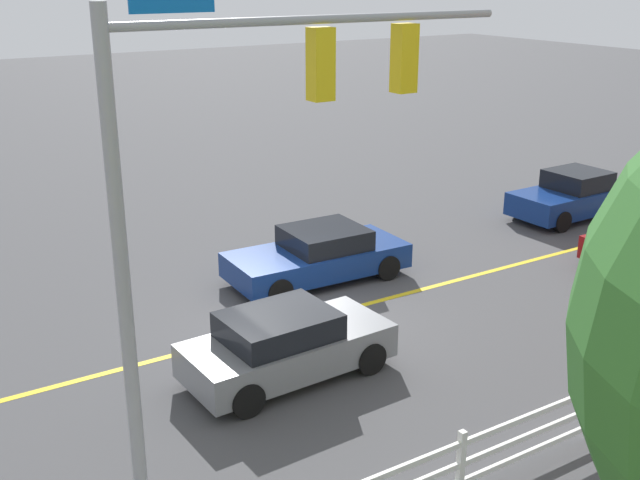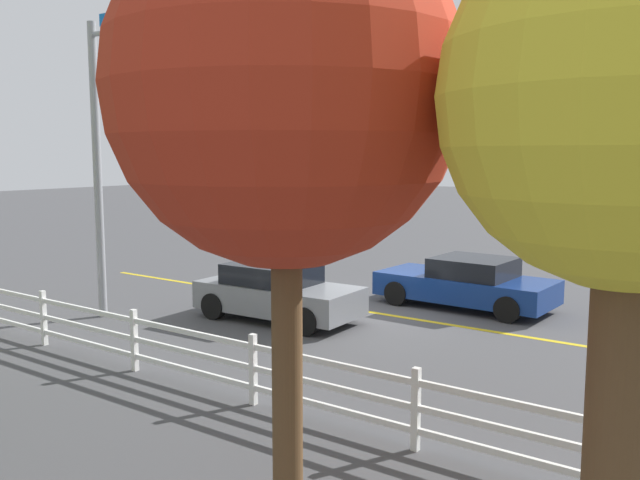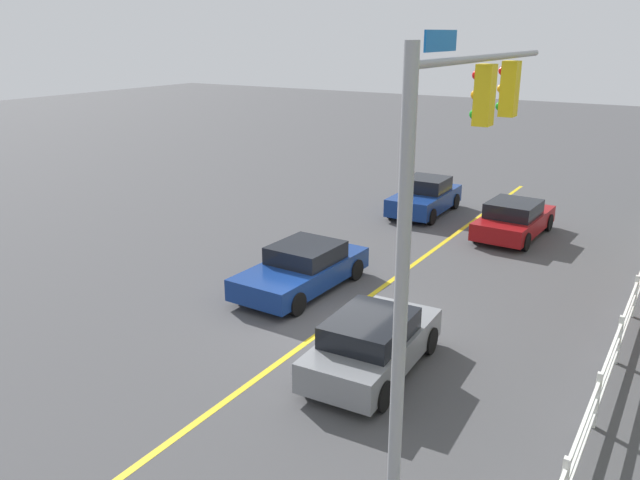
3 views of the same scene
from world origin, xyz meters
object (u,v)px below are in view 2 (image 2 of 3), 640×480
car_0 (277,292)px  tree_4 (285,90)px  tree_0 (634,106)px  car_2 (467,283)px

car_0 → tree_4: tree_4 is taller
tree_0 → tree_4: size_ratio=0.91×
car_0 → car_2: size_ratio=0.89×
tree_0 → tree_4: tree_4 is taller
tree_0 → tree_4: bearing=1.2°
car_2 → tree_0: 12.74m
tree_4 → car_0: bearing=-49.9°
car_2 → tree_0: bearing=120.6°
car_0 → tree_4: size_ratio=0.62×
tree_4 → car_2: bearing=-76.4°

